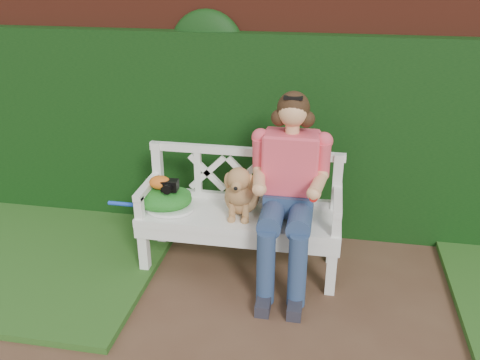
# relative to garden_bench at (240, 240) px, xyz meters

# --- Properties ---
(brick_wall) EXTENTS (10.00, 0.30, 2.20)m
(brick_wall) POSITION_rel_garden_bench_xyz_m (0.47, 0.90, 0.86)
(brick_wall) COLOR maroon
(brick_wall) RESTS_ON ground
(ivy_hedge) EXTENTS (10.00, 0.18, 1.70)m
(ivy_hedge) POSITION_rel_garden_bench_xyz_m (0.47, 0.68, 0.61)
(ivy_hedge) COLOR #143A10
(ivy_hedge) RESTS_ON ground
(grass_left) EXTENTS (2.60, 2.00, 0.05)m
(grass_left) POSITION_rel_garden_bench_xyz_m (-1.93, -0.10, -0.21)
(grass_left) COLOR #25521C
(grass_left) RESTS_ON ground
(garden_bench) EXTENTS (1.63, 0.74, 0.48)m
(garden_bench) POSITION_rel_garden_bench_xyz_m (0.00, 0.00, 0.00)
(garden_bench) COLOR white
(garden_bench) RESTS_ON ground
(seated_woman) EXTENTS (0.62, 0.81, 1.39)m
(seated_woman) POSITION_rel_garden_bench_xyz_m (0.36, -0.02, 0.46)
(seated_woman) COLOR #E92B5D
(seated_woman) RESTS_ON ground
(dog) EXTENTS (0.32, 0.40, 0.42)m
(dog) POSITION_rel_garden_bench_xyz_m (0.01, -0.01, 0.45)
(dog) COLOR brown
(dog) RESTS_ON garden_bench
(tennis_racket) EXTENTS (0.74, 0.40, 0.03)m
(tennis_racket) POSITION_rel_garden_bench_xyz_m (-0.57, -0.05, 0.26)
(tennis_racket) COLOR silver
(tennis_racket) RESTS_ON garden_bench
(green_bag) EXTENTS (0.51, 0.43, 0.16)m
(green_bag) POSITION_rel_garden_bench_xyz_m (-0.60, -0.01, 0.32)
(green_bag) COLOR #146C21
(green_bag) RESTS_ON garden_bench
(camera_item) EXTENTS (0.12, 0.09, 0.08)m
(camera_item) POSITION_rel_garden_bench_xyz_m (-0.53, -0.02, 0.43)
(camera_item) COLOR black
(camera_item) RESTS_ON green_bag
(baseball_glove) EXTENTS (0.20, 0.17, 0.11)m
(baseball_glove) POSITION_rel_garden_bench_xyz_m (-0.61, -0.02, 0.45)
(baseball_glove) COLOR orange
(baseball_glove) RESTS_ON green_bag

